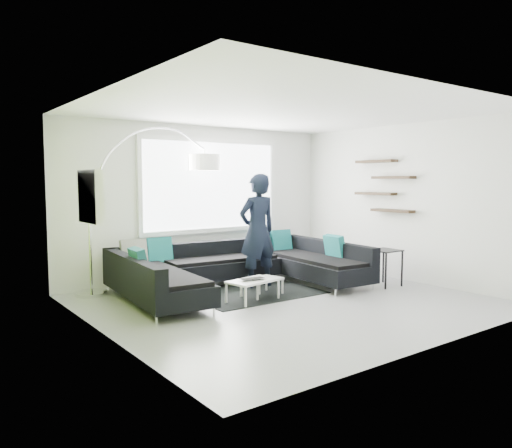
# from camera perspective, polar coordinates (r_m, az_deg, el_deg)

# --- Properties ---
(ground) EXTENTS (5.50, 5.50, 0.00)m
(ground) POSITION_cam_1_polar(r_m,az_deg,el_deg) (7.52, 3.63, -8.83)
(ground) COLOR gray
(ground) RESTS_ON ground
(room_shell) EXTENTS (5.54, 5.04, 2.82)m
(room_shell) POSITION_cam_1_polar(r_m,az_deg,el_deg) (7.48, 2.91, 5.10)
(room_shell) COLOR silver
(room_shell) RESTS_ON ground
(sectional_sofa) EXTENTS (4.01, 2.67, 0.83)m
(sectional_sofa) POSITION_cam_1_polar(r_m,az_deg,el_deg) (8.13, -1.65, -5.14)
(sectional_sofa) COLOR black
(sectional_sofa) RESTS_ON ground
(rug) EXTENTS (2.07, 1.52, 0.01)m
(rug) POSITION_cam_1_polar(r_m,az_deg,el_deg) (8.07, -0.42, -7.82)
(rug) COLOR black
(rug) RESTS_ON ground
(coffee_table) EXTENTS (1.08, 0.75, 0.32)m
(coffee_table) POSITION_cam_1_polar(r_m,az_deg,el_deg) (7.66, 0.20, -7.32)
(coffee_table) COLOR white
(coffee_table) RESTS_ON ground
(arc_lamp) EXTENTS (2.53, 0.76, 2.71)m
(arc_lamp) POSITION_cam_1_polar(r_m,az_deg,el_deg) (8.13, -18.55, 1.64)
(arc_lamp) COLOR white
(arc_lamp) RESTS_ON ground
(side_table) EXTENTS (0.47, 0.47, 0.62)m
(side_table) POSITION_cam_1_polar(r_m,az_deg,el_deg) (8.81, 14.47, -4.86)
(side_table) COLOR black
(side_table) RESTS_ON ground
(person) EXTENTS (0.72, 0.50, 1.91)m
(person) POSITION_cam_1_polar(r_m,az_deg,el_deg) (8.35, 0.17, -0.78)
(person) COLOR black
(person) RESTS_ON ground
(laptop) EXTENTS (0.43, 0.33, 0.03)m
(laptop) POSITION_cam_1_polar(r_m,az_deg,el_deg) (7.38, -0.25, -6.39)
(laptop) COLOR black
(laptop) RESTS_ON coffee_table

